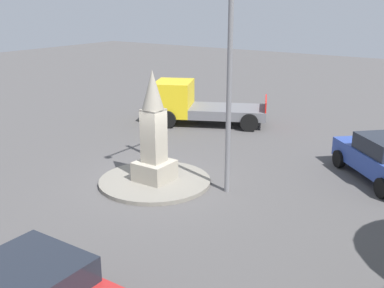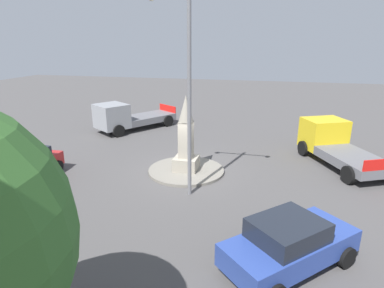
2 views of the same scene
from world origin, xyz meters
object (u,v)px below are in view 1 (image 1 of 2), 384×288
monument (154,136)px  streetlamp (230,35)px  car_blue_passing (384,158)px  truck_yellow_waiting (195,104)px

monument → streetlamp: size_ratio=0.45×
monument → car_blue_passing: bearing=126.6°
monument → streetlamp: bearing=107.9°
monument → streetlamp: (-0.76, 2.36, 3.30)m
monument → car_blue_passing: (-4.63, 6.24, -0.86)m
streetlamp → car_blue_passing: (-3.87, 3.88, -4.15)m
streetlamp → car_blue_passing: bearing=134.9°
streetlamp → car_blue_passing: 6.87m
car_blue_passing → streetlamp: bearing=-45.1°
streetlamp → truck_yellow_waiting: streetlamp is taller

